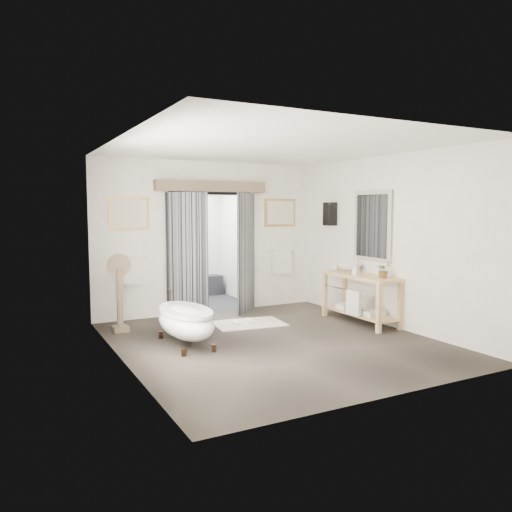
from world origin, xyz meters
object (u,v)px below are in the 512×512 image
vanity (360,294)px  rug (249,323)px  clawfoot_tub (186,321)px  basin (349,268)px

vanity → rug: 2.01m
clawfoot_tub → basin: size_ratio=3.26×
clawfoot_tub → vanity: vanity is taller
vanity → clawfoot_tub: bearing=178.9°
clawfoot_tub → basin: bearing=5.7°
rug → basin: size_ratio=2.60×
vanity → rug: bearing=155.1°
vanity → basin: 0.58m
vanity → basin: bearing=81.3°
vanity → rug: vanity is taller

